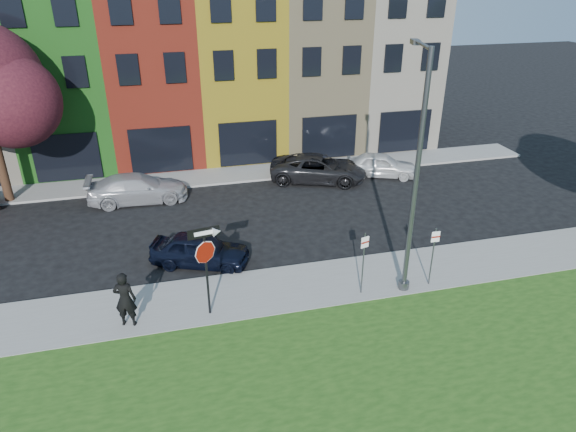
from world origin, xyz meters
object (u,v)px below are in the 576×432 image
object	(u,v)px
stop_sign	(205,254)
man	(125,299)
street_lamp	(415,177)
sedan_near	(200,250)

from	to	relation	value
stop_sign	man	distance (m)	3.01
stop_sign	man	world-z (taller)	stop_sign
man	street_lamp	xyz separation A→B (m)	(9.87, -0.11, 3.35)
man	street_lamp	world-z (taller)	street_lamp
man	sedan_near	world-z (taller)	man
sedan_near	street_lamp	distance (m)	8.85
stop_sign	man	xyz separation A→B (m)	(-2.69, 0.06, -1.35)
man	sedan_near	xyz separation A→B (m)	(2.72, 3.46, -0.45)
sedan_near	man	bearing A→B (deg)	163.73
man	street_lamp	bearing A→B (deg)	-166.92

